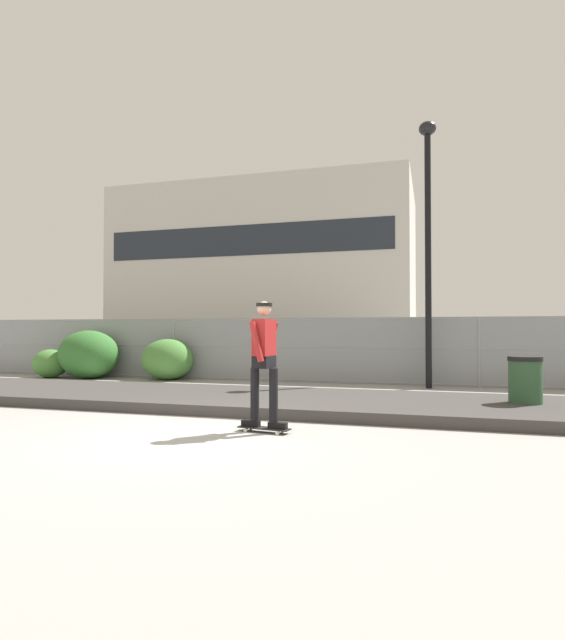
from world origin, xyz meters
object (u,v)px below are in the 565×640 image
(parked_car_mid, at_px, (398,350))
(trash_bin, at_px, (525,385))
(parked_car_near, at_px, (214,348))
(shrub_left, at_px, (50,364))
(shrub_right, at_px, (168,359))
(skateboard, at_px, (264,428))
(shrub_center, at_px, (89,354))
(skater, at_px, (264,355))
(street_lamp, at_px, (428,222))

(parked_car_mid, bearing_deg, trash_bin, -69.86)
(parked_car_near, height_order, shrub_left, parked_car_near)
(trash_bin, bearing_deg, shrub_left, 165.39)
(shrub_right, height_order, trash_bin, shrub_right)
(skateboard, distance_m, shrub_center, 10.14)
(shrub_center, xyz_separation_m, trash_bin, (11.81, -3.56, -0.22))
(parked_car_near, relative_size, shrub_center, 2.33)
(skater, relative_size, parked_car_near, 0.41)
(skateboard, distance_m, parked_car_mid, 10.21)
(skateboard, relative_size, street_lamp, 0.12)
(shrub_left, bearing_deg, shrub_center, 6.17)
(shrub_center, bearing_deg, shrub_right, 6.17)
(street_lamp, relative_size, shrub_right, 4.35)
(parked_car_mid, relative_size, trash_bin, 4.28)
(skateboard, xyz_separation_m, street_lamp, (2.29, 6.56, 4.24))
(shrub_right, bearing_deg, skater, -51.68)
(shrub_center, distance_m, trash_bin, 12.34)
(street_lamp, bearing_deg, parked_car_mid, 105.68)
(skateboard, xyz_separation_m, trash_bin, (3.97, 2.83, 0.46))
(skater, distance_m, shrub_left, 11.10)
(skater, distance_m, street_lamp, 7.64)
(parked_car_near, xyz_separation_m, shrub_right, (0.19, -3.89, -0.22))
(shrub_center, bearing_deg, street_lamp, 0.98)
(street_lamp, bearing_deg, skater, -109.26)
(shrub_left, relative_size, shrub_center, 0.60)
(shrub_left, distance_m, shrub_center, 1.34)
(street_lamp, height_order, shrub_center, street_lamp)
(skateboard, xyz_separation_m, shrub_right, (-5.27, 6.67, 0.56))
(parked_car_mid, distance_m, shrub_left, 11.14)
(parked_car_mid, distance_m, trash_bin, 7.75)
(skater, bearing_deg, parked_car_near, 117.35)
(shrub_center, bearing_deg, parked_car_near, 60.19)
(skater, relative_size, trash_bin, 1.80)
(shrub_right, relative_size, trash_bin, 1.54)
(trash_bin, bearing_deg, shrub_right, 157.43)
(parked_car_near, distance_m, parked_car_mid, 6.77)
(street_lamp, height_order, trash_bin, street_lamp)
(skateboard, height_order, parked_car_near, parked_car_near)
(skateboard, xyz_separation_m, skater, (-0.00, -0.00, 1.08))
(shrub_left, distance_m, trash_bin, 13.55)
(shrub_left, bearing_deg, skater, -34.33)
(skateboard, xyz_separation_m, parked_car_mid, (1.30, 10.10, 0.78))
(street_lamp, relative_size, trash_bin, 6.72)
(shrub_left, bearing_deg, skateboard, -34.33)
(parked_car_mid, distance_m, shrub_right, 7.42)
(trash_bin, bearing_deg, shrub_center, 163.22)
(parked_car_mid, height_order, shrub_left, parked_car_mid)
(skater, xyz_separation_m, shrub_center, (-7.84, 6.39, -0.39))
(parked_car_mid, xyz_separation_m, shrub_left, (-10.45, -3.85, -0.39))
(parked_car_mid, relative_size, shrub_right, 2.77)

